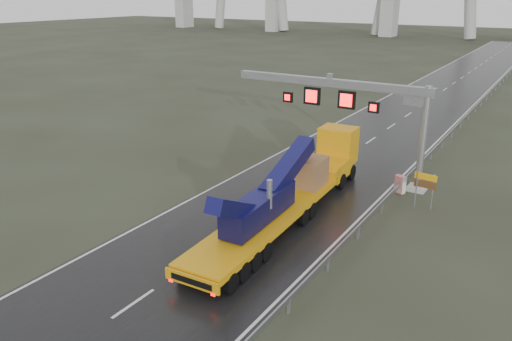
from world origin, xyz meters
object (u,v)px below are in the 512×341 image
Objects in this scene: exit_sign_pair at (425,184)px; striped_barrier at (400,184)px; sign_gantry at (356,102)px; heavy_haul_truck at (298,183)px.

exit_sign_pair is 2.00× the size of striped_barrier.
sign_gantry is 12.40× the size of striped_barrier.
sign_gantry is 6.19× the size of exit_sign_pair.
sign_gantry reaches higher than striped_barrier.
sign_gantry is 7.72m from exit_sign_pair.
sign_gantry reaches higher than heavy_haul_truck.
heavy_haul_truck is 15.97× the size of striped_barrier.
heavy_haul_truck is 7.98× the size of exit_sign_pair.
sign_gantry is at bearing -172.43° from striped_barrier.
exit_sign_pair reaches higher than striped_barrier.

